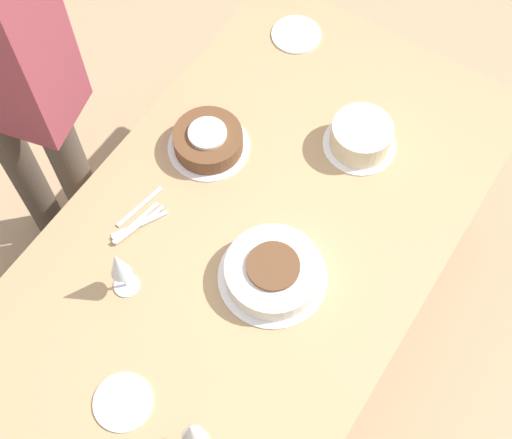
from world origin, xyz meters
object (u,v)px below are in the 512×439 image
(cake_center_white, at_px, (273,272))
(wine_glass_far, at_px, (119,266))
(cake_back_decorated, at_px, (361,137))
(wine_glass_near, at_px, (192,432))
(cake_front_chocolate, at_px, (208,141))

(cake_center_white, bearing_deg, wine_glass_far, -53.22)
(cake_back_decorated, xyz_separation_m, wine_glass_near, (0.97, 0.09, 0.09))
(cake_front_chocolate, xyz_separation_m, cake_back_decorated, (-0.25, 0.37, 0.01))
(cake_back_decorated, bearing_deg, wine_glass_near, 5.52)
(wine_glass_far, bearing_deg, cake_back_decorated, 157.80)
(cake_back_decorated, bearing_deg, cake_front_chocolate, -55.81)
(cake_back_decorated, xyz_separation_m, wine_glass_far, (0.74, -0.30, 0.08))
(cake_back_decorated, height_order, wine_glass_far, wine_glass_far)
(cake_front_chocolate, relative_size, wine_glass_far, 1.28)
(cake_center_white, distance_m, cake_front_chocolate, 0.46)
(cake_front_chocolate, relative_size, cake_back_decorated, 1.12)
(wine_glass_near, height_order, wine_glass_far, wine_glass_near)
(cake_center_white, distance_m, wine_glass_far, 0.41)
(cake_front_chocolate, distance_m, cake_back_decorated, 0.45)
(cake_front_chocolate, distance_m, wine_glass_far, 0.50)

